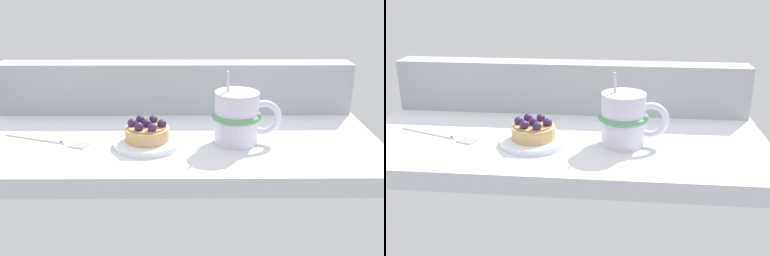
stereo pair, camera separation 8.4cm
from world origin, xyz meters
The scene contains 6 objects.
ground_plane centered at (0.00, 0.00, -1.77)cm, with size 78.47×36.96×3.54cm, color silver.
window_rail_back centered at (0.00, 15.52, 5.59)cm, with size 76.90×5.91×11.18cm, color #9EA3A8.
dessert_plate centered at (-4.57, -4.74, 0.52)cm, with size 12.39×12.39×1.12cm.
raspberry_tart centered at (-4.58, -4.74, 2.74)cm, with size 8.01×8.01×4.11cm.
coffee_mug centered at (12.12, -3.18, 4.92)cm, with size 12.97×9.30×13.54cm.
dessert_fork centered at (-23.78, -2.51, 0.30)cm, with size 17.46×7.73×0.60cm.
Camera 2 is at (11.53, -82.50, 32.05)cm, focal length 42.88 mm.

